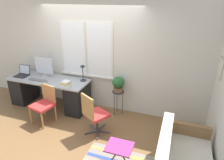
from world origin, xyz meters
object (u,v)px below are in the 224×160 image
at_px(desk_lamp, 83,70).
at_px(potted_plant, 118,84).
at_px(laptop, 23,73).
at_px(keyboard, 37,80).
at_px(mouse, 47,81).
at_px(desk_chair_wooden, 44,103).
at_px(office_chair_swivel, 94,114).
at_px(folding_stool, 119,148).
at_px(plant_stand, 118,94).
at_px(monitor, 44,67).
at_px(book_stack, 66,84).

distance_m(desk_lamp, potted_plant, 0.92).
bearing_deg(laptop, keyboard, -13.54).
xyz_separation_m(laptop, mouse, (0.85, -0.15, -0.04)).
relative_size(mouse, desk_lamp, 0.15).
xyz_separation_m(desk_chair_wooden, office_chair_swivel, (1.24, -0.04, 0.01)).
xyz_separation_m(office_chair_swivel, potted_plant, (0.23, 0.89, 0.33)).
bearing_deg(folding_stool, plant_stand, 108.99).
relative_size(office_chair_swivel, plant_stand, 1.52).
height_order(keyboard, plant_stand, keyboard).
distance_m(laptop, monitor, 0.64).
relative_size(keyboard, office_chair_swivel, 0.48).
relative_size(laptop, mouse, 5.32).
distance_m(monitor, desk_lamp, 1.06).
height_order(keyboard, mouse, mouse).
xyz_separation_m(plant_stand, folding_stool, (0.53, -1.55, -0.17)).
bearing_deg(mouse, keyboard, 176.92).
bearing_deg(potted_plant, desk_lamp, -178.48).
bearing_deg(office_chair_swivel, folding_stool, 168.90).
bearing_deg(potted_plant, mouse, -166.70).
height_order(desk_lamp, folding_stool, desk_lamp).
relative_size(laptop, potted_plant, 0.92).
relative_size(laptop, plant_stand, 0.55).
bearing_deg(laptop, potted_plant, 5.59).
height_order(desk_lamp, office_chair_swivel, desk_lamp).
bearing_deg(monitor, laptop, -166.04).
xyz_separation_m(monitor, potted_plant, (1.95, 0.10, -0.22)).
bearing_deg(monitor, desk_lamp, 4.27).
xyz_separation_m(mouse, plant_stand, (1.69, 0.40, -0.23)).
xyz_separation_m(keyboard, folding_stool, (2.51, -1.16, -0.39)).
distance_m(desk_chair_wooden, plant_stand, 1.70).
height_order(mouse, folding_stool, mouse).
height_order(plant_stand, potted_plant, potted_plant).
bearing_deg(keyboard, plant_stand, 10.99).
bearing_deg(plant_stand, book_stack, -157.65).
bearing_deg(desk_chair_wooden, book_stack, 60.38).
bearing_deg(monitor, office_chair_swivel, -24.53).
bearing_deg(office_chair_swivel, desk_chair_wooden, 27.87).
relative_size(potted_plant, folding_stool, 0.83).
xyz_separation_m(book_stack, potted_plant, (1.11, 0.46, -0.02)).
bearing_deg(office_chair_swivel, mouse, 11.25).
height_order(laptop, book_stack, laptop).
bearing_deg(desk_lamp, folding_stool, -46.92).
relative_size(monitor, potted_plant, 1.40).
height_order(monitor, potted_plant, monitor).
relative_size(mouse, potted_plant, 0.17).
distance_m(monitor, potted_plant, 1.97).
distance_m(laptop, office_chair_swivel, 2.42).
bearing_deg(folding_stool, office_chair_swivel, 139.07).
xyz_separation_m(book_stack, desk_chair_wooden, (-0.36, -0.39, -0.36)).
height_order(laptop, mouse, laptop).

